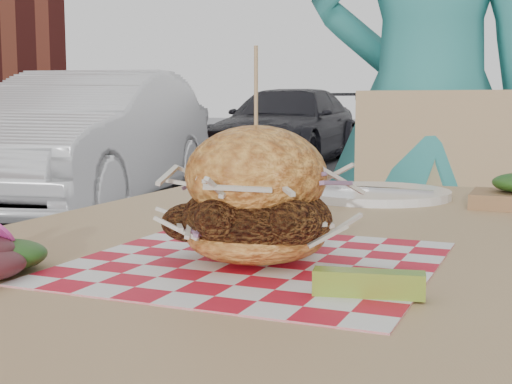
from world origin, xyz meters
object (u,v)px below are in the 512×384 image
patio_table (306,291)px  patio_chair (424,246)px  diner (427,106)px  sandwich (256,203)px  car_white (88,139)px  car_dark (287,126)px

patio_table → patio_chair: patio_chair is taller
patio_chair → diner: bearing=97.2°
patio_table → sandwich: 0.24m
diner → car_white: (-3.42, 3.11, -0.31)m
patio_chair → sandwich: (0.01, -1.15, 0.26)m
diner → car_white: bearing=-56.9°
diner → car_dark: size_ratio=0.46×
car_dark → diner: bearing=-69.7°
car_dark → sandwich: 10.14m
car_dark → patio_chair: bearing=-70.0°
car_dark → patio_chair: car_dark is taller
diner → car_white: size_ratio=0.50×
diner → patio_chair: size_ratio=1.91×
car_white → patio_table: bearing=-64.0°
car_dark → patio_chair: size_ratio=4.13×
patio_table → patio_chair: bearing=90.3°
car_white → patio_table: size_ratio=3.04×
diner → car_dark: diner is taller
diner → car_dark: (-3.42, 8.14, -0.34)m
car_dark → sandwich: size_ratio=17.67×
car_white → sandwich: bearing=-65.1°
car_white → patio_table: car_white is taller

